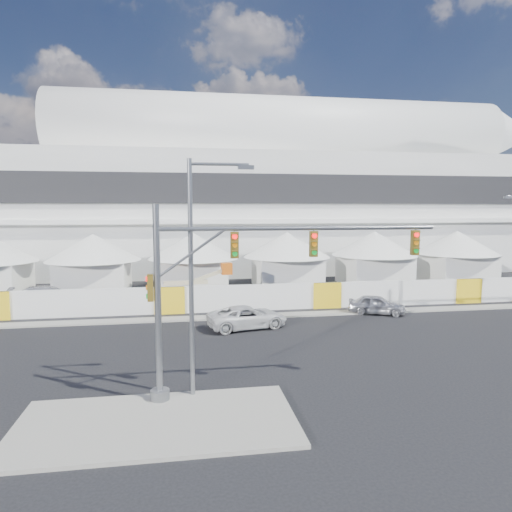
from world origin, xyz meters
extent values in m
plane|color=black|center=(0.00, 0.00, 0.00)|extent=(160.00, 160.00, 0.00)
cube|color=gray|center=(-6.00, -3.00, 0.07)|extent=(10.00, 5.00, 0.15)
cube|color=gray|center=(20.00, 12.50, 0.06)|extent=(80.00, 1.20, 0.12)
cube|color=silver|center=(8.00, 42.00, 7.00)|extent=(80.00, 24.00, 14.00)
cube|color=black|center=(8.00, 29.85, 9.80)|extent=(68.00, 0.30, 3.20)
cube|color=white|center=(8.00, 29.60, 6.30)|extent=(72.00, 0.80, 0.50)
cylinder|color=white|center=(8.00, 40.00, 17.78)|extent=(57.60, 8.40, 8.40)
cylinder|color=white|center=(10.00, 40.00, 17.36)|extent=(51.60, 6.80, 6.80)
cylinder|color=white|center=(12.00, 40.00, 16.94)|extent=(45.60, 5.20, 5.20)
cone|color=white|center=(40.80, 40.00, 18.00)|extent=(8.00, 7.60, 7.60)
cube|color=white|center=(-13.00, 24.00, 1.50)|extent=(6.00, 6.00, 3.00)
cone|color=white|center=(-13.00, 24.00, 4.20)|extent=(8.40, 8.40, 2.40)
cube|color=white|center=(-4.00, 24.00, 1.50)|extent=(6.00, 6.00, 3.00)
cone|color=white|center=(-4.00, 24.00, 4.20)|extent=(8.40, 8.40, 2.40)
cube|color=white|center=(5.00, 24.00, 1.50)|extent=(6.00, 6.00, 3.00)
cone|color=white|center=(5.00, 24.00, 4.20)|extent=(8.40, 8.40, 2.40)
cube|color=white|center=(14.00, 24.00, 1.50)|extent=(6.00, 6.00, 3.00)
cone|color=white|center=(14.00, 24.00, 4.20)|extent=(8.40, 8.40, 2.40)
cube|color=white|center=(23.00, 24.00, 1.50)|extent=(6.00, 6.00, 3.00)
cone|color=white|center=(23.00, 24.00, 4.20)|extent=(8.40, 8.40, 2.40)
cube|color=white|center=(6.00, 14.50, 1.00)|extent=(70.00, 0.25, 2.00)
imported|color=#B7B7BC|center=(9.01, 11.98, 0.70)|extent=(3.14, 4.41, 1.40)
imported|color=silver|center=(-0.92, 9.62, 0.72)|extent=(3.43, 5.57, 1.44)
imported|color=silver|center=(-15.46, 18.41, 0.82)|extent=(3.45, 6.04, 1.65)
cylinder|color=gray|center=(-5.98, -1.14, 4.04)|extent=(0.26, 0.26, 7.78)
cylinder|color=gray|center=(-5.98, -1.14, 0.35)|extent=(0.76, 0.76, 0.40)
cylinder|color=gray|center=(-0.26, -1.14, 6.95)|extent=(11.45, 0.17, 0.17)
cube|color=#594714|center=(-2.96, -1.14, 6.31)|extent=(0.32, 0.22, 1.05)
cube|color=#594714|center=(0.28, -1.14, 6.31)|extent=(0.32, 0.22, 1.05)
cube|color=#594714|center=(4.72, -1.14, 6.31)|extent=(0.32, 0.22, 1.05)
cube|color=#594714|center=(-6.25, -1.14, 4.69)|extent=(0.22, 0.32, 1.05)
cylinder|color=slate|center=(-4.68, -0.80, 4.92)|extent=(0.19, 0.19, 9.55)
cylinder|color=slate|center=(-3.51, -0.80, 9.48)|extent=(2.33, 0.13, 0.13)
cube|color=slate|center=(-2.45, -0.80, 9.38)|extent=(0.64, 0.27, 0.16)
cube|color=gray|center=(19.59, 12.50, 8.55)|extent=(0.59, 0.25, 0.15)
cube|color=#D15B13|center=(-5.88, 17.11, 0.50)|extent=(3.44, 1.79, 1.01)
cube|color=beige|center=(-4.78, 17.11, 1.84)|extent=(3.50, 0.67, 0.32)
cube|color=beige|center=(-2.76, 17.11, 2.39)|extent=(2.72, 0.55, 1.11)
cube|color=#D15B13|center=(-1.47, 17.11, 2.85)|extent=(0.91, 0.91, 0.92)
camera|label=1|loc=(-4.99, -19.02, 7.79)|focal=32.00mm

